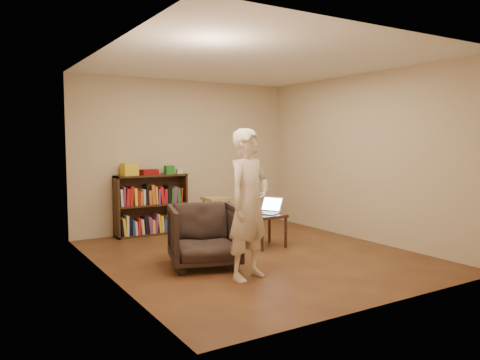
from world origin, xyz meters
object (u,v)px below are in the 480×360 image
stool (216,204)px  laptop (269,209)px  side_table (266,219)px  armchair (204,236)px  person (249,204)px  bookshelf (151,208)px

stool → laptop: bearing=-83.2°
stool → side_table: bearing=-86.9°
stool → armchair: size_ratio=0.69×
person → armchair: bearing=87.3°
bookshelf → armchair: size_ratio=1.41×
bookshelf → stool: size_ratio=2.03×
armchair → laptop: size_ratio=1.86×
bookshelf → stool: bearing=-18.9°
person → stool: bearing=50.2°
stool → person: (-0.99, -2.58, 0.38)m
bookshelf → person: person is taller
stool → laptop: (0.16, -1.33, 0.07)m
bookshelf → side_table: 2.07m
bookshelf → laptop: (1.20, -1.69, 0.10)m
bookshelf → person: (0.05, -2.94, 0.41)m
armchair → person: (0.20, -0.71, 0.46)m
bookshelf → stool: bookshelf is taller
stool → armchair: armchair is taller
armchair → side_table: bearing=37.8°
stool → side_table: 1.39m
armchair → laptop: (1.35, 0.54, 0.15)m
stool → laptop: size_ratio=1.29×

